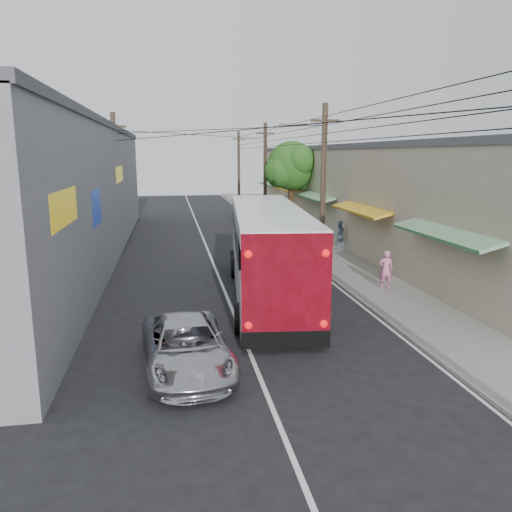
{
  "coord_description": "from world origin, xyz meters",
  "views": [
    {
      "loc": [
        -2.13,
        -10.39,
        5.66
      ],
      "look_at": [
        1.02,
        7.9,
        1.85
      ],
      "focal_mm": 35.0,
      "sensor_mm": 36.0,
      "label": 1
    }
  ],
  "objects_px": {
    "coach_bus": "(267,250)",
    "parked_car_mid": "(275,230)",
    "jeepney": "(186,346)",
    "parked_suv": "(282,245)",
    "pedestrian_far": "(339,235)",
    "pedestrian_near": "(386,270)",
    "parked_car_far": "(249,212)"
  },
  "relations": [
    {
      "from": "parked_suv",
      "to": "pedestrian_near",
      "type": "xyz_separation_m",
      "value": [
        2.85,
        -6.94,
        0.14
      ]
    },
    {
      "from": "parked_suv",
      "to": "parked_car_mid",
      "type": "relative_size",
      "value": 1.19
    },
    {
      "from": "parked_car_mid",
      "to": "pedestrian_near",
      "type": "height_order",
      "value": "pedestrian_near"
    },
    {
      "from": "parked_suv",
      "to": "parked_car_mid",
      "type": "bearing_deg",
      "value": 75.46
    },
    {
      "from": "coach_bus",
      "to": "parked_suv",
      "type": "height_order",
      "value": "coach_bus"
    },
    {
      "from": "pedestrian_near",
      "to": "pedestrian_far",
      "type": "xyz_separation_m",
      "value": [
        0.95,
        8.68,
        0.05
      ]
    },
    {
      "from": "coach_bus",
      "to": "parked_car_far",
      "type": "relative_size",
      "value": 3.08
    },
    {
      "from": "jeepney",
      "to": "parked_car_mid",
      "type": "bearing_deg",
      "value": 66.82
    },
    {
      "from": "jeepney",
      "to": "parked_car_far",
      "type": "distance_m",
      "value": 30.97
    },
    {
      "from": "parked_car_mid",
      "to": "parked_car_far",
      "type": "relative_size",
      "value": 1.11
    },
    {
      "from": "coach_bus",
      "to": "pedestrian_far",
      "type": "distance_m",
      "value": 10.31
    },
    {
      "from": "parked_car_far",
      "to": "jeepney",
      "type": "bearing_deg",
      "value": -101.81
    },
    {
      "from": "jeepney",
      "to": "coach_bus",
      "type": "bearing_deg",
      "value": 57.98
    },
    {
      "from": "parked_suv",
      "to": "parked_car_far",
      "type": "relative_size",
      "value": 1.32
    },
    {
      "from": "parked_car_mid",
      "to": "pedestrian_far",
      "type": "height_order",
      "value": "pedestrian_far"
    },
    {
      "from": "parked_car_far",
      "to": "pedestrian_near",
      "type": "distance_m",
      "value": 23.92
    },
    {
      "from": "jeepney",
      "to": "parked_car_mid",
      "type": "height_order",
      "value": "parked_car_mid"
    },
    {
      "from": "pedestrian_near",
      "to": "coach_bus",
      "type": "bearing_deg",
      "value": 11.18
    },
    {
      "from": "pedestrian_far",
      "to": "parked_car_mid",
      "type": "bearing_deg",
      "value": -55.1
    },
    {
      "from": "pedestrian_far",
      "to": "parked_suv",
      "type": "bearing_deg",
      "value": 23.07
    },
    {
      "from": "parked_suv",
      "to": "parked_car_far",
      "type": "bearing_deg",
      "value": 80.59
    },
    {
      "from": "parked_car_mid",
      "to": "parked_car_far",
      "type": "xyz_separation_m",
      "value": [
        0.0,
        11.09,
        -0.1
      ]
    },
    {
      "from": "parked_suv",
      "to": "pedestrian_near",
      "type": "bearing_deg",
      "value": -74.34
    },
    {
      "from": "jeepney",
      "to": "parked_car_mid",
      "type": "relative_size",
      "value": 1.04
    },
    {
      "from": "jeepney",
      "to": "parked_suv",
      "type": "relative_size",
      "value": 0.87
    },
    {
      "from": "parked_car_far",
      "to": "pedestrian_far",
      "type": "bearing_deg",
      "value": -78.61
    },
    {
      "from": "parked_car_mid",
      "to": "pedestrian_near",
      "type": "relative_size",
      "value": 2.82
    },
    {
      "from": "coach_bus",
      "to": "parked_car_mid",
      "type": "relative_size",
      "value": 2.77
    },
    {
      "from": "parked_car_far",
      "to": "pedestrian_near",
      "type": "height_order",
      "value": "pedestrian_near"
    },
    {
      "from": "jeepney",
      "to": "pedestrian_far",
      "type": "relative_size",
      "value": 2.76
    },
    {
      "from": "jeepney",
      "to": "parked_suv",
      "type": "xyz_separation_m",
      "value": [
        5.64,
        13.4,
        0.13
      ]
    },
    {
      "from": "parked_car_mid",
      "to": "pedestrian_far",
      "type": "xyz_separation_m",
      "value": [
        3.0,
        -4.07,
        0.2
      ]
    }
  ]
}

